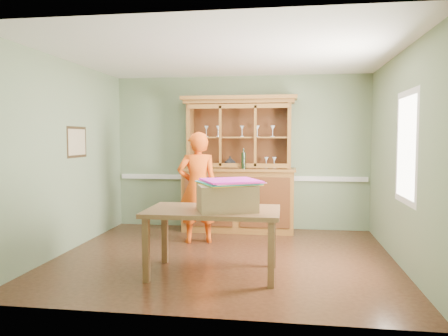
% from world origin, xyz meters
% --- Properties ---
extents(floor, '(4.50, 4.50, 0.00)m').
position_xyz_m(floor, '(0.00, 0.00, 0.00)').
color(floor, '#4E2A19').
rests_on(floor, ground).
extents(ceiling, '(4.50, 4.50, 0.00)m').
position_xyz_m(ceiling, '(0.00, 0.00, 2.70)').
color(ceiling, white).
rests_on(ceiling, wall_back).
extents(wall_back, '(4.50, 0.00, 4.50)m').
position_xyz_m(wall_back, '(0.00, 2.00, 1.35)').
color(wall_back, gray).
rests_on(wall_back, floor).
extents(wall_left, '(0.00, 4.00, 4.00)m').
position_xyz_m(wall_left, '(-2.25, 0.00, 1.35)').
color(wall_left, gray).
rests_on(wall_left, floor).
extents(wall_right, '(0.00, 4.00, 4.00)m').
position_xyz_m(wall_right, '(2.25, 0.00, 1.35)').
color(wall_right, gray).
rests_on(wall_right, floor).
extents(wall_front, '(4.50, 0.00, 4.50)m').
position_xyz_m(wall_front, '(0.00, -2.00, 1.35)').
color(wall_front, gray).
rests_on(wall_front, floor).
extents(chair_rail, '(4.41, 0.05, 0.08)m').
position_xyz_m(chair_rail, '(0.00, 1.98, 0.90)').
color(chair_rail, white).
rests_on(chair_rail, wall_back).
extents(framed_map, '(0.03, 0.60, 0.46)m').
position_xyz_m(framed_map, '(-2.23, 0.30, 1.55)').
color(framed_map, '#352615').
rests_on(framed_map, wall_left).
extents(window_panel, '(0.03, 0.96, 1.36)m').
position_xyz_m(window_panel, '(2.23, -0.30, 1.50)').
color(window_panel, white).
rests_on(window_panel, wall_right).
extents(china_hutch, '(1.98, 0.65, 2.32)m').
position_xyz_m(china_hutch, '(-0.00, 1.74, 0.81)').
color(china_hutch, brown).
rests_on(china_hutch, floor).
extents(dining_table, '(1.56, 0.95, 0.78)m').
position_xyz_m(dining_table, '(-0.02, -0.74, 0.69)').
color(dining_table, brown).
rests_on(dining_table, floor).
extents(cardboard_box, '(0.77, 0.69, 0.30)m').
position_xyz_m(cardboard_box, '(0.15, -0.82, 0.93)').
color(cardboard_box, '#916E4B').
rests_on(cardboard_box, dining_table).
extents(kite_stack, '(0.82, 0.82, 0.05)m').
position_xyz_m(kite_stack, '(0.19, -0.79, 1.10)').
color(kite_stack, '#FDAE20').
rests_on(kite_stack, cardboard_box).
extents(person, '(0.71, 0.57, 1.70)m').
position_xyz_m(person, '(-0.53, 0.79, 0.85)').
color(person, '#E34C0E').
rests_on(person, floor).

